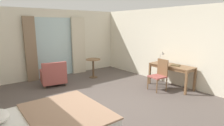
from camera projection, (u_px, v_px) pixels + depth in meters
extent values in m
cube|color=#564C47|center=(108.00, 109.00, 4.71)|extent=(6.42, 7.86, 0.10)
cube|color=silver|center=(51.00, 44.00, 7.24)|extent=(6.02, 0.12, 2.61)
cube|color=silver|center=(178.00, 47.00, 6.23)|extent=(0.12, 7.46, 2.61)
cube|color=silver|center=(56.00, 48.00, 7.30)|extent=(1.47, 0.02, 2.30)
cube|color=#897056|center=(31.00, 49.00, 6.64)|extent=(0.39, 0.10, 2.32)
cube|color=beige|center=(78.00, 46.00, 7.81)|extent=(0.59, 0.10, 2.32)
cube|color=white|center=(49.00, 124.00, 3.19)|extent=(1.92, 1.65, 0.24)
cube|color=#99755B|center=(66.00, 111.00, 3.35)|extent=(1.32, 1.68, 0.03)
cube|color=brown|center=(172.00, 66.00, 6.03)|extent=(0.58, 1.41, 0.04)
cube|color=brown|center=(172.00, 67.00, 6.04)|extent=(0.54, 1.34, 0.08)
cube|color=brown|center=(195.00, 80.00, 5.75)|extent=(0.06, 0.06, 0.71)
cube|color=brown|center=(159.00, 72.00, 6.77)|extent=(0.06, 0.06, 0.71)
cube|color=brown|center=(186.00, 83.00, 5.44)|extent=(0.06, 0.06, 0.71)
cube|color=brown|center=(150.00, 74.00, 6.46)|extent=(0.06, 0.06, 0.71)
cube|color=#9E4C47|center=(157.00, 77.00, 5.82)|extent=(0.50, 0.48, 0.04)
cube|color=brown|center=(163.00, 67.00, 5.87)|extent=(0.08, 0.41, 0.51)
cylinder|color=brown|center=(148.00, 83.00, 5.92)|extent=(0.04, 0.04, 0.42)
cylinder|color=brown|center=(157.00, 86.00, 5.60)|extent=(0.04, 0.04, 0.42)
cylinder|color=brown|center=(157.00, 81.00, 6.14)|extent=(0.04, 0.04, 0.42)
cylinder|color=brown|center=(166.00, 84.00, 5.81)|extent=(0.04, 0.04, 0.42)
cylinder|color=#B7B2A8|center=(160.00, 63.00, 6.31)|extent=(0.14, 0.14, 0.02)
cylinder|color=#B7B2A8|center=(160.00, 58.00, 6.28)|extent=(0.02, 0.02, 0.29)
cone|color=#B7B2A8|center=(163.00, 53.00, 6.31)|extent=(0.14, 0.11, 0.15)
cube|color=brown|center=(175.00, 65.00, 5.92)|extent=(0.29, 0.32, 0.03)
cube|color=#9E4C47|center=(53.00, 78.00, 6.36)|extent=(0.90, 0.85, 0.26)
cube|color=#9E4C47|center=(54.00, 70.00, 6.03)|extent=(0.79, 0.27, 0.47)
cube|color=#9E4C47|center=(63.00, 71.00, 6.47)|extent=(0.24, 0.72, 0.16)
cube|color=#9E4C47|center=(43.00, 73.00, 6.17)|extent=(0.24, 0.72, 0.16)
cylinder|color=#4C3D2D|center=(61.00, 80.00, 6.81)|extent=(0.04, 0.04, 0.10)
cylinder|color=#4C3D2D|center=(43.00, 82.00, 6.51)|extent=(0.04, 0.04, 0.10)
cylinder|color=#4C3D2D|center=(65.00, 84.00, 6.29)|extent=(0.04, 0.04, 0.10)
cylinder|color=#4C3D2D|center=(45.00, 87.00, 5.99)|extent=(0.04, 0.04, 0.10)
cylinder|color=brown|center=(93.00, 59.00, 7.16)|extent=(0.56, 0.56, 0.03)
cylinder|color=brown|center=(93.00, 69.00, 7.23)|extent=(0.07, 0.07, 0.70)
cylinder|color=brown|center=(93.00, 77.00, 7.30)|extent=(0.31, 0.31, 0.02)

